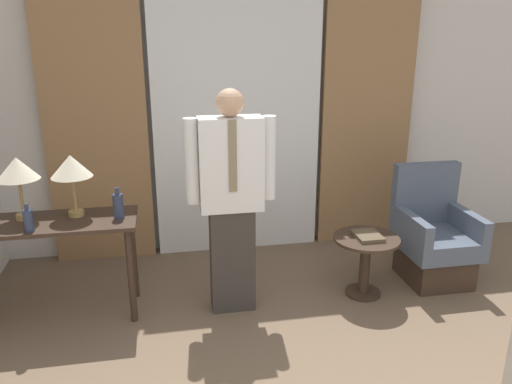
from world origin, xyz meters
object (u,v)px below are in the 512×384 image
(table_lamp_right, at_px, (71,168))
(person, at_px, (231,196))
(bottle_near_edge, at_px, (28,220))
(table_lamp_left, at_px, (17,170))
(armchair, at_px, (433,240))
(desk, at_px, (51,237))
(side_table, at_px, (365,256))
(book, at_px, (368,236))
(bottle_by_lamp, at_px, (118,205))

(table_lamp_right, xyz_separation_m, person, (1.11, -0.21, -0.21))
(bottle_near_edge, bearing_deg, person, 2.00)
(table_lamp_left, xyz_separation_m, armchair, (3.22, -0.04, -0.77))
(armchair, bearing_deg, desk, -179.19)
(desk, xyz_separation_m, side_table, (2.36, -0.12, -0.29))
(armchair, distance_m, side_table, 0.70)
(table_lamp_left, height_order, side_table, table_lamp_left)
(table_lamp_left, xyz_separation_m, side_table, (2.54, -0.20, -0.78))
(person, relative_size, book, 6.85)
(bottle_near_edge, distance_m, bottle_by_lamp, 0.59)
(desk, bearing_deg, bottle_by_lamp, -2.92)
(desk, height_order, armchair, armchair)
(desk, relative_size, bottle_by_lamp, 5.33)
(table_lamp_left, xyz_separation_m, bottle_by_lamp, (0.67, -0.10, -0.27))
(bottle_near_edge, bearing_deg, desk, 64.06)
(bottle_by_lamp, bearing_deg, bottle_near_edge, -165.27)
(table_lamp_left, bearing_deg, person, -7.98)
(desk, xyz_separation_m, book, (2.37, -0.13, -0.12))
(table_lamp_right, height_order, side_table, table_lamp_right)
(table_lamp_right, relative_size, bottle_by_lamp, 1.99)
(bottle_near_edge, bearing_deg, table_lamp_right, 43.91)
(person, relative_size, side_table, 3.21)
(table_lamp_right, height_order, book, table_lamp_right)
(desk, bearing_deg, table_lamp_left, 156.29)
(table_lamp_left, bearing_deg, book, -4.63)
(desk, bearing_deg, side_table, -2.96)
(side_table, bearing_deg, armchair, 13.63)
(person, bearing_deg, bottle_near_edge, -178.00)
(bottle_near_edge, bearing_deg, bottle_by_lamp, 14.73)
(table_lamp_right, xyz_separation_m, book, (2.19, -0.21, -0.61))
(table_lamp_left, height_order, book, table_lamp_left)
(table_lamp_right, bearing_deg, person, -10.50)
(desk, bearing_deg, bottle_near_edge, -115.94)
(table_lamp_right, bearing_deg, desk, -156.29)
(bottle_by_lamp, bearing_deg, table_lamp_left, 171.19)
(bottle_near_edge, height_order, person, person)
(table_lamp_left, xyz_separation_m, person, (1.47, -0.21, -0.21))
(armchair, xyz_separation_m, book, (-0.68, -0.17, 0.17))
(table_lamp_right, height_order, person, person)
(side_table, height_order, book, book)
(table_lamp_left, xyz_separation_m, table_lamp_right, (0.36, 0.00, 0.00))
(bottle_near_edge, relative_size, bottle_by_lamp, 0.85)
(desk, relative_size, armchair, 1.26)
(table_lamp_right, height_order, bottle_near_edge, table_lamp_right)
(book, bearing_deg, bottle_by_lamp, 176.87)
(bottle_by_lamp, bearing_deg, armchair, 1.52)
(table_lamp_right, xyz_separation_m, side_table, (2.18, -0.20, -0.78))
(table_lamp_left, distance_m, table_lamp_right, 0.36)
(table_lamp_left, height_order, person, person)
(armchair, distance_m, book, 0.72)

